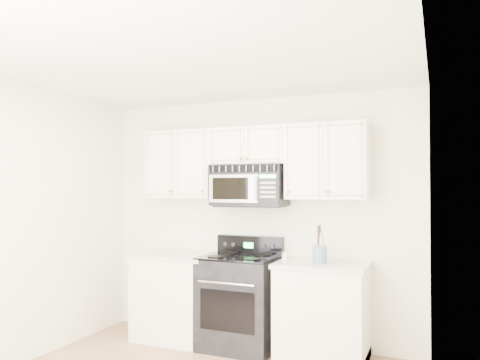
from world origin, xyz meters
The scene contains 9 objects.
room centered at (0.00, 0.00, 1.30)m, with size 3.51×3.51×2.61m.
base_cabinet_left centered at (-0.80, 1.44, 0.43)m, with size 0.86×0.65×0.92m.
base_cabinet_right centered at (0.80, 1.44, 0.43)m, with size 0.86×0.65×0.92m.
range centered at (-0.06, 1.44, 0.48)m, with size 0.75×0.68×1.12m.
upper_cabinets centered at (0.00, 1.58, 1.93)m, with size 2.44×0.37×0.75m.
microwave centered at (0.00, 1.55, 1.66)m, with size 0.77×0.44×0.43m.
utensil_crock centered at (0.79, 1.37, 1.01)m, with size 0.13×0.13×0.35m.
shaker_salt centered at (0.45, 1.33, 0.97)m, with size 0.04×0.04×0.10m.
shaker_pepper centered at (0.48, 1.28, 0.97)m, with size 0.04×0.04×0.10m.
Camera 1 is at (1.82, -2.99, 1.63)m, focal length 35.00 mm.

